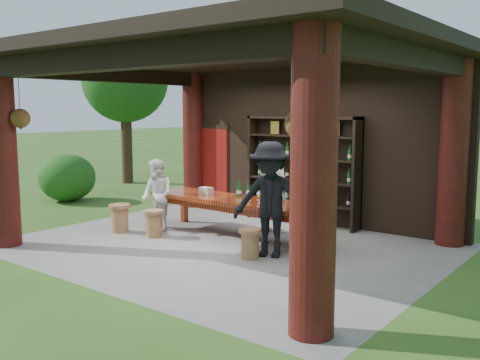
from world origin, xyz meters
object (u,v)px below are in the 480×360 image
Objects in this scene: guest_woman at (157,195)px; wine_shelf at (302,170)px; stool_far_left at (120,217)px; stool_near_left at (154,223)px; guest_man at (270,200)px; host at (274,189)px; tasting_table at (233,204)px; stool_near_right at (250,243)px; napkin_basket at (206,191)px.

wine_shelf is at bearing 62.72° from guest_woman.
stool_far_left is at bearing -119.94° from guest_woman.
guest_man is (2.55, 0.24, 0.68)m from stool_near_left.
guest_man is at bearing -69.72° from wine_shelf.
guest_woman is 0.76× the size of guest_man.
host is at bearing 46.92° from guest_woman.
tasting_table is 2.33m from stool_far_left.
host is at bearing 112.92° from stool_near_right.
stool_near_left is 0.70m from guest_woman.
stool_near_left is (-1.21, -0.94, -0.36)m from tasting_table.
tasting_table is at bearing 138.98° from stool_near_right.
stool_far_left is at bearing -152.30° from tasting_table.
napkin_basket is (1.32, 1.12, 0.52)m from stool_far_left.
wine_shelf is 1.06m from host.
tasting_table is 0.75m from napkin_basket.
wine_shelf is 5.02× the size of stool_near_left.
wine_shelf is 0.70× the size of tasting_table.
tasting_table is 1.63m from guest_woman.
guest_man reaches higher than tasting_table.
stool_far_left reaches higher than stool_near_right.
guest_woman is at bearing -129.28° from wine_shelf.
host is (0.38, 0.82, 0.24)m from tasting_table.
stool_near_left is 0.36× the size of guest_woman.
napkin_basket is (-0.73, 0.04, 0.18)m from tasting_table.
guest_man is at bearing 6.24° from stool_far_left.
guest_woman is 5.58× the size of napkin_basket.
wine_shelf is 1.36× the size of guest_man.
guest_woman is (-1.94, -2.37, -0.43)m from wine_shelf.
tasting_table is 1.93× the size of guest_man.
stool_near_right is 0.88× the size of stool_far_left.
host is (-0.02, -1.03, -0.27)m from wine_shelf.
host is at bearing 47.93° from stool_near_left.
host is 1.21× the size of guest_woman.
stool_near_left is 1.05× the size of stool_near_right.
stool_near_left is 0.93× the size of stool_far_left.
wine_shelf is 1.49× the size of host.
host reaches higher than tasting_table.
tasting_table is 7.13× the size of stool_near_left.
wine_shelf is at bearing 91.41° from guest_man.
stool_near_left is at bearing -39.64° from guest_woman.
wine_shelf is 10.03× the size of napkin_basket.
stool_near_right is 2.77m from guest_woman.
guest_man is 7.38× the size of napkin_basket.
host reaches higher than stool_near_right.
guest_woman is (-0.33, 0.42, 0.45)m from stool_near_left.
stool_near_right is 3.19m from stool_far_left.
napkin_basket is at bearing 46.49° from guest_woman.
guest_woman is (-1.54, -0.52, 0.09)m from tasting_table.
stool_far_left is at bearing -170.82° from stool_near_left.
napkin_basket is at bearing 63.63° from stool_near_left.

